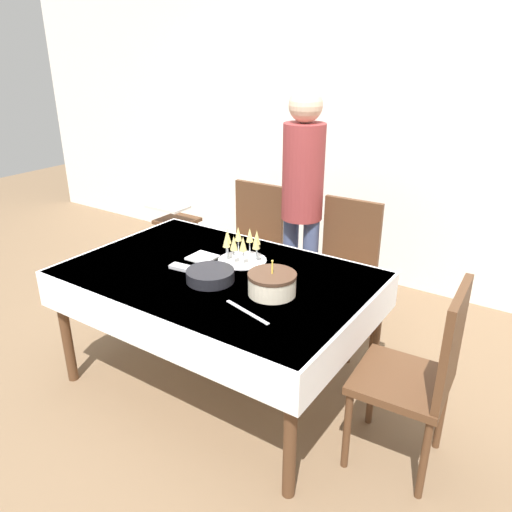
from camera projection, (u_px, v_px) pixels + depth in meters
The scene contains 14 objects.
ground_plane at pixel (221, 381), 3.07m from camera, with size 12.00×12.00×0.00m, color brown.
wall_back at pixel (364, 120), 4.03m from camera, with size 8.00×0.05×2.70m.
dining_table at pixel (218, 288), 2.82m from camera, with size 1.69×1.13×0.74m.
dining_chair_far_left at pixel (251, 243), 3.73m from camera, with size 0.43×0.43×0.98m.
dining_chair_far_right at pixel (343, 266), 3.34m from camera, with size 0.43×0.43×0.98m.
dining_chair_right_end at pixel (421, 371), 2.26m from camera, with size 0.44×0.44×0.98m.
birthday_cake at pixel (272, 284), 2.52m from camera, with size 0.25×0.25×0.19m.
champagne_tray at pixel (242, 245), 2.90m from camera, with size 0.29×0.29×0.18m.
plate_stack_main at pixel (210, 276), 2.67m from camera, with size 0.26×0.26×0.06m.
cake_knife at pixel (247, 312), 2.36m from camera, with size 0.29×0.10×0.00m.
fork_pile at pixel (184, 268), 2.81m from camera, with size 0.18×0.08×0.02m.
napkin_pile at pixel (202, 257), 2.96m from camera, with size 0.15×0.15×0.01m.
person_standing at pixel (303, 190), 3.36m from camera, with size 0.28×0.28×1.67m.
high_chair at pixel (176, 229), 4.20m from camera, with size 0.33×0.35×0.71m.
Camera 1 is at (1.59, -1.98, 1.91)m, focal length 35.00 mm.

